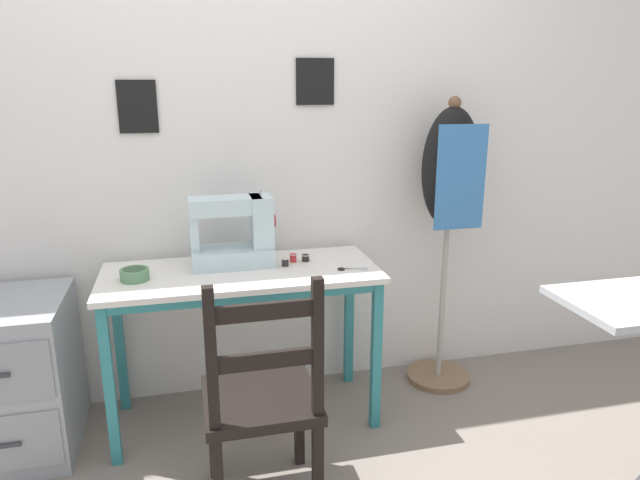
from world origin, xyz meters
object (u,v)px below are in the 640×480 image
object	(u,v)px
filing_cabinet	(20,376)
scissors	(348,269)
sewing_machine	(237,233)
thread_spool_far_edge	(305,258)
dress_form	(450,189)
fabric_bowl	(135,274)
thread_spool_mid_table	(293,258)
thread_spool_near_machine	(285,262)
wooden_chair	(262,401)

from	to	relation	value
filing_cabinet	scissors	bearing A→B (deg)	-3.98
sewing_machine	thread_spool_far_edge	size ratio (longest dim) A/B	9.02
dress_form	filing_cabinet	bearing A→B (deg)	-176.73
filing_cabinet	dress_form	world-z (taller)	dress_form
scissors	filing_cabinet	distance (m)	1.43
fabric_bowl	scissors	bearing A→B (deg)	-4.97
fabric_bowl	dress_form	xyz separation A→B (m)	(1.45, 0.13, 0.27)
thread_spool_mid_table	fabric_bowl	bearing A→B (deg)	-173.26
thread_spool_far_edge	filing_cabinet	xyz separation A→B (m)	(-1.22, -0.06, -0.40)
fabric_bowl	dress_form	distance (m)	1.48
sewing_machine	fabric_bowl	size ratio (longest dim) A/B	3.16
dress_form	thread_spool_mid_table	bearing A→B (deg)	-176.34
thread_spool_mid_table	thread_spool_far_edge	world-z (taller)	thread_spool_mid_table
thread_spool_far_edge	dress_form	xyz separation A→B (m)	(0.71, 0.05, 0.28)
thread_spool_near_machine	wooden_chair	size ratio (longest dim) A/B	0.04
fabric_bowl	wooden_chair	world-z (taller)	wooden_chair
wooden_chair	dress_form	world-z (taller)	dress_form
thread_spool_far_edge	filing_cabinet	size ratio (longest dim) A/B	0.06
scissors	fabric_bowl	bearing A→B (deg)	175.03
sewing_machine	wooden_chair	world-z (taller)	sewing_machine
sewing_machine	thread_spool_mid_table	world-z (taller)	sewing_machine
wooden_chair	dress_form	size ratio (longest dim) A/B	0.63
wooden_chair	dress_form	distance (m)	1.35
wooden_chair	filing_cabinet	xyz separation A→B (m)	(-0.93, 0.57, -0.09)
scissors	thread_spool_mid_table	size ratio (longest dim) A/B	3.36
wooden_chair	dress_form	bearing A→B (deg)	34.04
fabric_bowl	thread_spool_near_machine	xyz separation A→B (m)	(0.63, 0.03, -0.01)
thread_spool_near_machine	dress_form	distance (m)	0.87
scissors	thread_spool_near_machine	bearing A→B (deg)	157.48
scissors	wooden_chair	world-z (taller)	wooden_chair
thread_spool_near_machine	dress_form	world-z (taller)	dress_form
thread_spool_mid_table	dress_form	distance (m)	0.82
thread_spool_mid_table	dress_form	bearing A→B (deg)	3.66
scissors	thread_spool_near_machine	xyz separation A→B (m)	(-0.26, 0.11, 0.02)
scissors	thread_spool_near_machine	size ratio (longest dim) A/B	3.40
scissors	dress_form	world-z (taller)	dress_form
sewing_machine	wooden_chair	distance (m)	0.79
thread_spool_mid_table	wooden_chair	world-z (taller)	wooden_chair
fabric_bowl	scissors	size ratio (longest dim) A/B	0.89
sewing_machine	scissors	size ratio (longest dim) A/B	2.82
thread_spool_near_machine	fabric_bowl	bearing A→B (deg)	-177.37
sewing_machine	thread_spool_mid_table	distance (m)	0.28
thread_spool_mid_table	dress_form	world-z (taller)	dress_form
scissors	thread_spool_mid_table	xyz separation A→B (m)	(-0.21, 0.16, 0.02)
fabric_bowl	thread_spool_far_edge	size ratio (longest dim) A/B	2.85
sewing_machine	fabric_bowl	bearing A→B (deg)	-166.53
fabric_bowl	thread_spool_far_edge	world-z (taller)	fabric_bowl
sewing_machine	scissors	world-z (taller)	sewing_machine
filing_cabinet	dress_form	bearing A→B (deg)	3.27
scissors	dress_form	size ratio (longest dim) A/B	0.09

